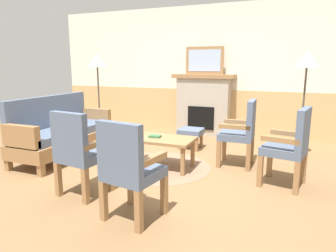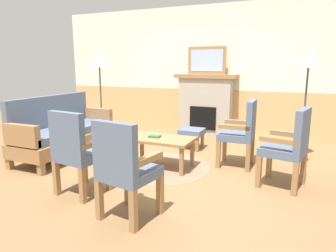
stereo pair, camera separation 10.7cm
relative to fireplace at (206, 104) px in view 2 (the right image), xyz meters
name	(u,v)px [view 2 (the right image)]	position (x,y,z in m)	size (l,w,h in m)	color
ground_plane	(158,167)	(0.00, -2.35, -0.65)	(14.00, 14.00, 0.00)	olive
wall_back	(210,72)	(0.00, 0.25, 0.66)	(7.20, 0.14, 2.70)	silver
fireplace	(206,104)	(0.00, 0.00, 0.00)	(1.30, 0.44, 1.28)	#A39989
framed_picture	(207,60)	(0.00, 0.00, 0.91)	(0.80, 0.04, 0.56)	olive
couch	(64,132)	(-1.67, -2.44, -0.26)	(0.70, 1.80, 0.98)	olive
coffee_table	(160,141)	(0.02, -2.32, -0.27)	(0.96, 0.56, 0.44)	olive
round_rug	(160,166)	(0.02, -2.32, -0.65)	(1.47, 1.47, 0.01)	#896B51
book_on_table	(155,136)	(-0.07, -2.33, -0.20)	(0.17, 0.12, 0.03)	#33663D
footstool	(192,133)	(0.12, -1.21, -0.37)	(0.40, 0.40, 0.36)	olive
armchair_near_fireplace	(242,130)	(1.08, -1.81, -0.11)	(0.49, 0.49, 0.98)	olive
armchair_by_window_left	(290,145)	(1.75, -2.38, -0.11)	(0.57, 0.57, 0.98)	olive
armchair_front_left	(77,149)	(-0.43, -3.57, -0.11)	(0.54, 0.54, 0.98)	olive
armchair_front_center	(124,166)	(0.36, -3.85, -0.11)	(0.55, 0.55, 0.98)	olive
floor_lamp_by_couch	(99,66)	(-1.78, -1.23, 0.80)	(0.36, 0.36, 1.68)	#332D28
floor_lamp_by_chairs	(308,66)	(1.90, -1.09, 0.80)	(0.36, 0.36, 1.68)	#332D28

